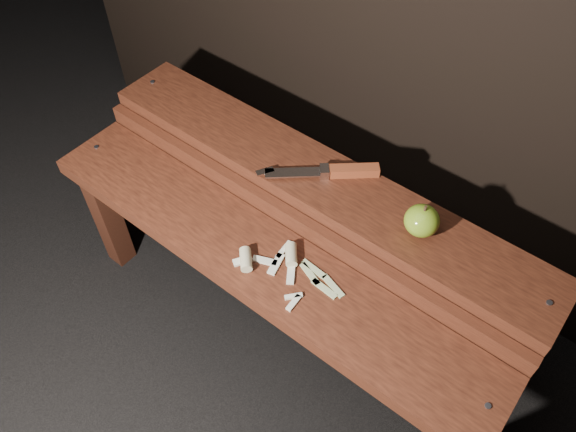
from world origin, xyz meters
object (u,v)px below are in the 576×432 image
Objects in this scene: bench_front_tier at (256,274)px; apple at (422,221)px; knife at (338,171)px; bench_rear_tier at (315,199)px.

bench_front_tier is 15.02× the size of apple.
knife is (-0.23, 0.03, -0.02)m from apple.
apple reaches higher than bench_front_tier.
knife is (0.04, 0.26, 0.16)m from bench_front_tier.
knife reaches higher than bench_front_tier.
knife is at bearing 39.50° from bench_rear_tier.
knife reaches higher than bench_rear_tier.
bench_front_tier is 5.17× the size of knife.
apple is (0.27, 0.00, 0.12)m from bench_rear_tier.
apple is 0.24m from knife.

